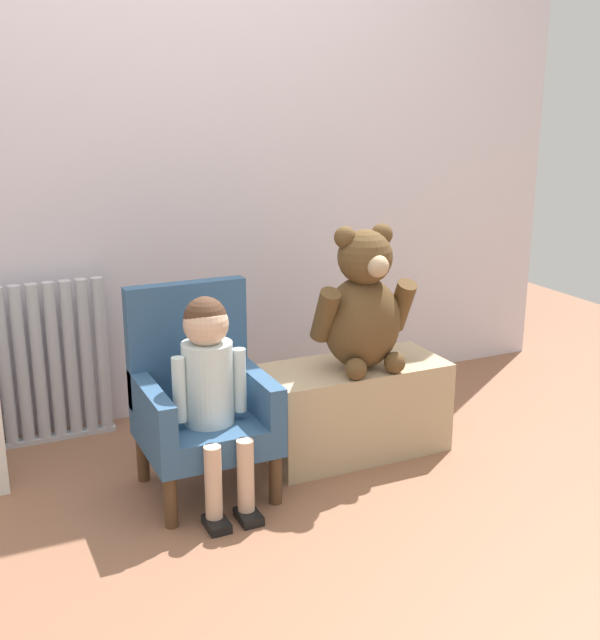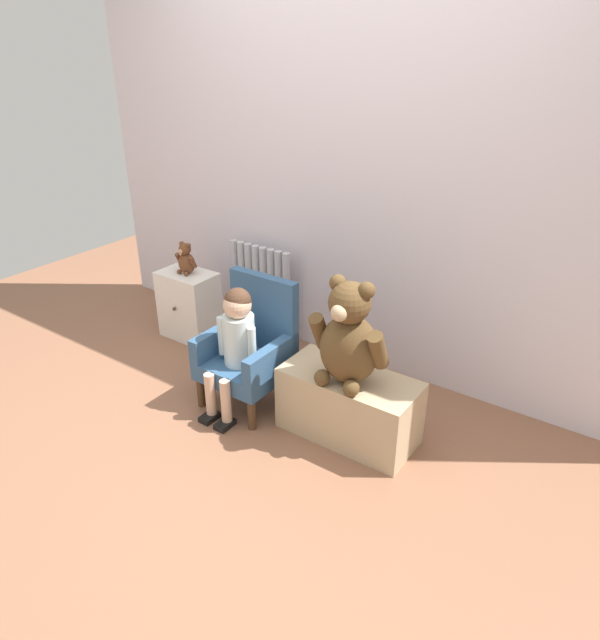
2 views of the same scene
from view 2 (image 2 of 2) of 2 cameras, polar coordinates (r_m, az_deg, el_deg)
The scene contains 9 objects.
ground_plane at distance 2.91m, azimuth -10.03°, elevation -13.71°, with size 6.00×6.00×0.00m, color brown.
back_wall at distance 3.34m, azimuth 4.74°, elevation 15.07°, with size 3.80×0.05×2.40m, color silver.
radiator at distance 3.82m, azimuth -3.97°, elevation 2.73°, with size 0.50×0.05×0.65m.
small_dresser at distance 3.92m, azimuth -11.00°, elevation 1.50°, with size 0.38×0.27×0.46m.
child_armchair at distance 3.15m, azimuth -4.92°, elevation -2.77°, with size 0.43×0.42×0.71m.
child_figure at distance 3.01m, azimuth -6.43°, elevation -1.41°, with size 0.25×0.35×0.71m.
low_bench at distance 2.94m, azimuth 4.89°, elevation -8.53°, with size 0.70×0.33×0.35m, color tan.
large_teddy_bear at distance 2.69m, azimuth 4.91°, elevation -1.81°, with size 0.39×0.27×0.54m.
small_teddy_bear at distance 3.79m, azimuth -11.32°, elevation 5.93°, with size 0.16×0.11×0.21m.
Camera 2 is at (1.65, -1.50, 1.87)m, focal length 32.00 mm.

